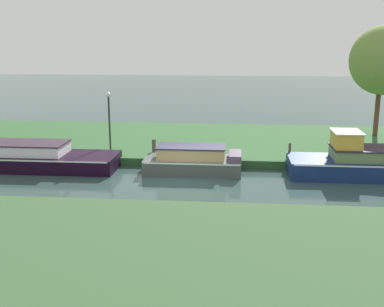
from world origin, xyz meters
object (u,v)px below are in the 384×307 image
object	(u,v)px
slate_cruiser	(194,161)
lamp_post	(109,115)
mooring_post_far	(290,151)
mooring_post_near	(154,148)

from	to	relation	value
slate_cruiser	lamp_post	xyz separation A→B (m)	(-4.53, 2.25, 1.75)
lamp_post	mooring_post_far	size ratio (longest dim) A/B	3.69
lamp_post	mooring_post_far	xyz separation A→B (m)	(9.05, -1.04, -1.49)
slate_cruiser	mooring_post_near	xyz separation A→B (m)	(-2.06, 1.21, 0.28)
lamp_post	mooring_post_near	xyz separation A→B (m)	(2.47, -1.04, -1.47)
lamp_post	mooring_post_far	world-z (taller)	lamp_post
mooring_post_near	mooring_post_far	bearing A→B (deg)	0.00
lamp_post	mooring_post_near	size ratio (longest dim) A/B	3.47
slate_cruiser	mooring_post_near	bearing A→B (deg)	149.56
mooring_post_near	mooring_post_far	size ratio (longest dim) A/B	1.06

